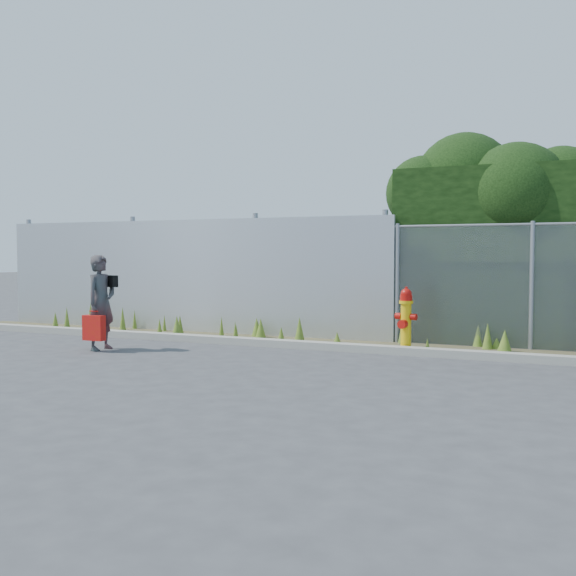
# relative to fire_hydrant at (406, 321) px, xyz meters

# --- Properties ---
(ground) EXTENTS (80.00, 80.00, 0.00)m
(ground) POSITION_rel_fire_hydrant_xyz_m (-1.42, -2.05, -0.50)
(ground) COLOR #3C3C3F
(ground) RESTS_ON ground
(curb) EXTENTS (16.00, 0.22, 0.12)m
(curb) POSITION_rel_fire_hydrant_xyz_m (-1.42, -0.25, -0.44)
(curb) COLOR gray
(curb) RESTS_ON ground
(weed_strip) EXTENTS (16.00, 1.34, 0.53)m
(weed_strip) POSITION_rel_fire_hydrant_xyz_m (-1.40, 0.45, -0.38)
(weed_strip) COLOR #49422A
(weed_strip) RESTS_ON ground
(corrugated_fence) EXTENTS (8.50, 0.21, 2.30)m
(corrugated_fence) POSITION_rel_fire_hydrant_xyz_m (-4.66, 0.96, 0.61)
(corrugated_fence) COLOR silver
(corrugated_fence) RESTS_ON ground
(fire_hydrant) EXTENTS (0.34, 0.31, 1.02)m
(fire_hydrant) POSITION_rel_fire_hydrant_xyz_m (0.00, 0.00, 0.00)
(fire_hydrant) COLOR #E5B80C
(fire_hydrant) RESTS_ON ground
(woman) EXTENTS (0.41, 0.58, 1.52)m
(woman) POSITION_rel_fire_hydrant_xyz_m (-4.54, -1.63, 0.26)
(woman) COLOR #0D5554
(woman) RESTS_ON ground
(red_tote_bag) EXTENTS (0.36, 0.13, 0.47)m
(red_tote_bag) POSITION_rel_fire_hydrant_xyz_m (-4.51, -1.85, -0.12)
(red_tote_bag) COLOR red
(black_shoulder_bag) EXTENTS (0.25, 0.10, 0.19)m
(black_shoulder_bag) POSITION_rel_fire_hydrant_xyz_m (-4.47, -1.47, 0.60)
(black_shoulder_bag) COLOR black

